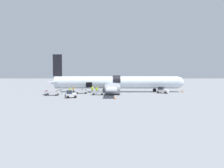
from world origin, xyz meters
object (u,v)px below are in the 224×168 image
(airplane, at_px, (115,83))
(ground_crew_driver, at_px, (70,90))
(baggage_cart_empty, at_px, (52,93))
(baggage_tug_mid, at_px, (162,90))
(baggage_tug_lead, at_px, (71,95))
(baggage_cart_queued, at_px, (98,93))
(ground_crew_marshal, at_px, (92,90))
(ground_crew_loader_a, at_px, (97,89))
(baggage_cart_loading, at_px, (82,92))
(ground_crew_supervisor, at_px, (93,89))
(ground_crew_loader_b, at_px, (96,90))
(ground_crew_helper, at_px, (74,90))

(airplane, relative_size, ground_crew_driver, 22.95)
(baggage_cart_empty, height_order, ground_crew_driver, ground_crew_driver)
(baggage_tug_mid, bearing_deg, airplane, 161.81)
(baggage_cart_empty, bearing_deg, baggage_tug_lead, -43.53)
(baggage_cart_queued, distance_m, ground_crew_marshal, 5.28)
(baggage_tug_lead, xyz_separation_m, ground_crew_driver, (-2.17, 9.70, 0.21))
(baggage_cart_queued, distance_m, ground_crew_loader_a, 5.94)
(airplane, xyz_separation_m, baggage_cart_loading, (-8.57, -5.25, -2.07))
(baggage_cart_loading, bearing_deg, baggage_cart_queued, -37.20)
(baggage_cart_empty, bearing_deg, ground_crew_supervisor, 40.42)
(baggage_cart_queued, bearing_deg, airplane, 64.43)
(baggage_cart_loading, height_order, ground_crew_supervisor, ground_crew_supervisor)
(baggage_tug_mid, distance_m, ground_crew_supervisor, 18.58)
(baggage_tug_lead, bearing_deg, baggage_cart_loading, 84.83)
(airplane, bearing_deg, baggage_tug_mid, -18.19)
(airplane, bearing_deg, baggage_tug_lead, -122.15)
(baggage_tug_mid, height_order, ground_crew_supervisor, ground_crew_supervisor)
(ground_crew_supervisor, bearing_deg, ground_crew_loader_a, -12.98)
(baggage_cart_empty, relative_size, ground_crew_driver, 2.58)
(baggage_cart_queued, relative_size, ground_crew_loader_a, 2.18)
(baggage_cart_loading, bearing_deg, baggage_tug_mid, 3.11)
(baggage_cart_queued, height_order, ground_crew_loader_b, ground_crew_loader_b)
(baggage_tug_lead, relative_size, baggage_cart_empty, 0.63)
(baggage_cart_empty, bearing_deg, baggage_cart_queued, 7.17)
(airplane, xyz_separation_m, ground_crew_marshal, (-6.04, -3.73, -1.65))
(airplane, xyz_separation_m, ground_crew_supervisor, (-6.01, -2.47, -1.64))
(airplane, relative_size, ground_crew_loader_a, 22.42)
(baggage_cart_loading, distance_m, ground_crew_helper, 3.54)
(ground_crew_helper, bearing_deg, ground_crew_driver, -100.06)
(airplane, distance_m, baggage_cart_queued, 9.79)
(baggage_cart_loading, bearing_deg, baggage_cart_empty, -142.89)
(ground_crew_marshal, bearing_deg, baggage_tug_mid, -1.18)
(ground_crew_loader_a, distance_m, ground_crew_loader_b, 3.27)
(baggage_cart_queued, bearing_deg, ground_crew_supervisor, 106.98)
(baggage_tug_lead, bearing_deg, ground_crew_loader_a, 69.39)
(baggage_cart_loading, bearing_deg, baggage_tug_lead, -95.17)
(baggage_tug_mid, xyz_separation_m, baggage_cart_queued, (-16.62, -4.52, -0.25))
(ground_crew_driver, xyz_separation_m, ground_crew_helper, (0.44, 2.46, -0.02))
(baggage_cart_loading, height_order, ground_crew_driver, ground_crew_driver)
(baggage_cart_loading, distance_m, ground_crew_supervisor, 3.81)
(ground_crew_loader_a, relative_size, ground_crew_supervisor, 0.96)
(baggage_cart_empty, bearing_deg, ground_crew_loader_b, 21.58)
(ground_crew_loader_b, bearing_deg, ground_crew_driver, 174.47)
(baggage_tug_lead, xyz_separation_m, ground_crew_marshal, (3.41, 11.32, 0.26))
(baggage_cart_loading, relative_size, baggage_cart_empty, 0.95)
(baggage_cart_empty, xyz_separation_m, ground_crew_driver, (3.18, 4.62, 0.31))
(baggage_cart_loading, xyz_separation_m, ground_crew_helper, (-2.62, 2.36, 0.36))
(airplane, distance_m, baggage_tug_mid, 13.29)
(baggage_cart_loading, bearing_deg, ground_crew_marshal, 31.11)
(airplane, relative_size, ground_crew_helper, 23.39)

